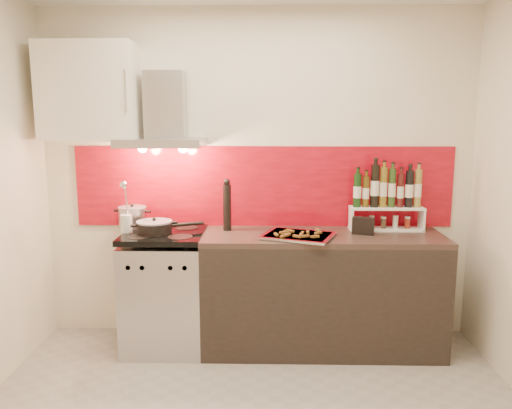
{
  "coord_description": "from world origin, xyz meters",
  "views": [
    {
      "loc": [
        0.07,
        -2.56,
        1.76
      ],
      "look_at": [
        0.0,
        0.95,
        1.15
      ],
      "focal_mm": 35.0,
      "sensor_mm": 36.0,
      "label": 1
    }
  ],
  "objects_px": {
    "range_stove": "(166,291)",
    "stock_pot": "(133,217)",
    "baking_tray": "(298,235)",
    "saute_pan": "(155,227)",
    "pepper_mill": "(227,206)",
    "counter": "(322,291)"
  },
  "relations": [
    {
      "from": "range_stove",
      "to": "saute_pan",
      "type": "relative_size",
      "value": 1.87
    },
    {
      "from": "stock_pot",
      "to": "baking_tray",
      "type": "distance_m",
      "value": 1.32
    },
    {
      "from": "saute_pan",
      "to": "baking_tray",
      "type": "height_order",
      "value": "saute_pan"
    },
    {
      "from": "stock_pot",
      "to": "pepper_mill",
      "type": "distance_m",
      "value": 0.76
    },
    {
      "from": "range_stove",
      "to": "counter",
      "type": "xyz_separation_m",
      "value": [
        1.2,
        0.0,
        0.01
      ]
    },
    {
      "from": "range_stove",
      "to": "stock_pot",
      "type": "xyz_separation_m",
      "value": [
        -0.28,
        0.17,
        0.55
      ]
    },
    {
      "from": "pepper_mill",
      "to": "baking_tray",
      "type": "xyz_separation_m",
      "value": [
        0.53,
        -0.23,
        -0.18
      ]
    },
    {
      "from": "range_stove",
      "to": "pepper_mill",
      "type": "xyz_separation_m",
      "value": [
        0.47,
        0.12,
        0.65
      ]
    },
    {
      "from": "pepper_mill",
      "to": "saute_pan",
      "type": "bearing_deg",
      "value": -163.58
    },
    {
      "from": "range_stove",
      "to": "counter",
      "type": "relative_size",
      "value": 0.51
    },
    {
      "from": "counter",
      "to": "saute_pan",
      "type": "bearing_deg",
      "value": -178.25
    },
    {
      "from": "stock_pot",
      "to": "saute_pan",
      "type": "relative_size",
      "value": 0.45
    },
    {
      "from": "counter",
      "to": "pepper_mill",
      "type": "height_order",
      "value": "pepper_mill"
    },
    {
      "from": "range_stove",
      "to": "stock_pot",
      "type": "relative_size",
      "value": 4.13
    },
    {
      "from": "range_stove",
      "to": "counter",
      "type": "height_order",
      "value": "range_stove"
    },
    {
      "from": "stock_pot",
      "to": "saute_pan",
      "type": "distance_m",
      "value": 0.31
    },
    {
      "from": "stock_pot",
      "to": "baking_tray",
      "type": "xyz_separation_m",
      "value": [
        1.29,
        -0.28,
        -0.08
      ]
    },
    {
      "from": "saute_pan",
      "to": "pepper_mill",
      "type": "relative_size",
      "value": 1.21
    },
    {
      "from": "range_stove",
      "to": "baking_tray",
      "type": "xyz_separation_m",
      "value": [
        1.01,
        -0.1,
        0.47
      ]
    },
    {
      "from": "counter",
      "to": "baking_tray",
      "type": "bearing_deg",
      "value": -150.7
    },
    {
      "from": "range_stove",
      "to": "pepper_mill",
      "type": "relative_size",
      "value": 2.26
    },
    {
      "from": "stock_pot",
      "to": "saute_pan",
      "type": "height_order",
      "value": "stock_pot"
    }
  ]
}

